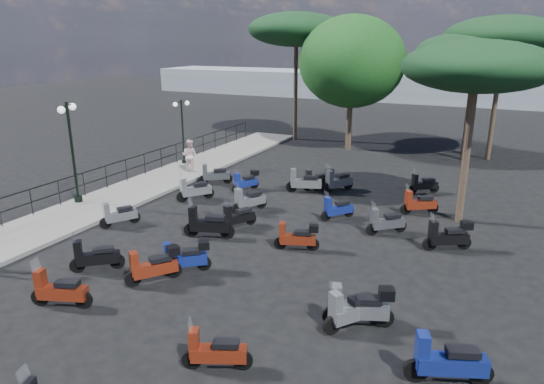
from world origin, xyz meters
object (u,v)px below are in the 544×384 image
at_px(scooter_1, 119,215).
at_px(scooter_22, 447,362).
at_px(scooter_2, 194,190).
at_px(scooter_18, 297,237).
at_px(pine_2, 296,30).
at_px(scooter_4, 215,175).
at_px(scooter_15, 304,182).
at_px(scooter_26, 419,204).
at_px(scooter_17, 359,307).
at_px(lamp_post_1, 72,146).
at_px(scooter_7, 238,217).
at_px(scooter_9, 319,180).
at_px(scooter_24, 448,236).
at_px(scooter_3, 246,182).
at_px(scooter_8, 249,201).
at_px(scooter_12, 185,258).
at_px(scooter_23, 352,311).
at_px(scooter_25, 386,222).
at_px(scooter_19, 338,182).
at_px(lamp_post_2, 183,127).
at_px(scooter_0, 95,257).
at_px(scooter_16, 215,352).
at_px(pedestrian_far, 190,155).
at_px(scooter_11, 154,266).
at_px(scooter_13, 208,224).
at_px(broadleaf_tree, 352,62).
at_px(scooter_6, 59,291).
at_px(pine_1, 476,52).
at_px(scooter_20, 423,185).
at_px(pine_3, 477,67).
at_px(pine_0, 504,37).

relative_size(scooter_1, scooter_22, 0.79).
distance_m(scooter_2, scooter_18, 6.87).
bearing_deg(pine_2, scooter_22, -59.87).
xyz_separation_m(scooter_4, scooter_15, (4.54, 0.61, 0.04)).
bearing_deg(scooter_26, scooter_17, 146.68).
bearing_deg(lamp_post_1, scooter_7, -16.73).
relative_size(scooter_22, pine_2, 0.20).
bearing_deg(lamp_post_1, scooter_9, 16.27).
xyz_separation_m(scooter_4, scooter_24, (11.39, -3.29, 0.05)).
relative_size(scooter_3, scooter_8, 0.88).
relative_size(scooter_2, scooter_12, 1.07).
xyz_separation_m(scooter_7, scooter_23, (5.87, -4.62, 0.05)).
bearing_deg(scooter_7, lamp_post_1, 33.20).
xyz_separation_m(scooter_17, scooter_24, (1.44, 5.80, -0.03)).
bearing_deg(scooter_25, scooter_7, 68.12).
distance_m(lamp_post_1, scooter_19, 11.87).
height_order(lamp_post_2, scooter_0, lamp_post_2).
bearing_deg(scooter_3, pine_2, -50.91).
height_order(scooter_16, scooter_18, scooter_16).
xyz_separation_m(pedestrian_far, scooter_17, (12.18, -10.15, -0.47)).
bearing_deg(scooter_25, scooter_22, 160.31).
distance_m(scooter_18, pine_2, 20.47).
height_order(scooter_11, scooter_19, scooter_19).
bearing_deg(lamp_post_1, scooter_19, 13.53).
xyz_separation_m(scooter_13, broadleaf_tree, (0.13, 16.53, 5.02)).
relative_size(lamp_post_1, scooter_6, 2.64).
distance_m(scooter_22, pine_1, 21.96).
relative_size(pedestrian_far, scooter_9, 1.33).
height_order(scooter_2, scooter_23, scooter_23).
height_order(scooter_20, scooter_23, scooter_23).
relative_size(scooter_6, pine_3, 0.24).
bearing_deg(scooter_23, scooter_16, 88.31).
height_order(scooter_1, scooter_6, scooter_6).
height_order(scooter_3, scooter_23, scooter_23).
bearing_deg(scooter_22, pedestrian_far, 29.85).
xyz_separation_m(scooter_13, pine_1, (7.20, 16.72, 5.66)).
bearing_deg(broadleaf_tree, lamp_post_1, -114.43).
bearing_deg(scooter_7, scooter_4, -21.26).
xyz_separation_m(scooter_7, scooter_16, (3.66, -7.45, 0.00)).
bearing_deg(scooter_2, scooter_6, 138.75).
distance_m(scooter_20, scooter_22, 13.51).
bearing_deg(scooter_3, scooter_8, 147.62).
distance_m(scooter_22, pine_0, 22.78).
xyz_separation_m(scooter_1, scooter_20, (9.87, 9.33, -0.01)).
height_order(scooter_16, scooter_26, scooter_26).
bearing_deg(pine_3, scooter_26, 175.08).
height_order(scooter_23, scooter_25, scooter_23).
bearing_deg(scooter_9, scooter_12, 134.50).
xyz_separation_m(pedestrian_far, broadleaf_tree, (5.79, 9.54, 4.53)).
height_order(scooter_9, scooter_20, scooter_9).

